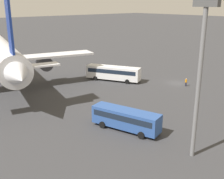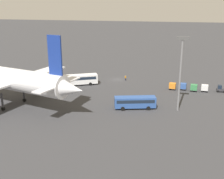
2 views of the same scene
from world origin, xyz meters
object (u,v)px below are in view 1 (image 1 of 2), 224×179
Objects in this scene: shuttle_bus_near at (113,72)px; shuttle_bus_far at (126,118)px; airplane at (3,56)px; worker_person at (186,82)px.

shuttle_bus_near is 26.61m from shuttle_bus_far.
shuttle_bus_far is at bearing -156.73° from airplane.
airplane is 32.45m from shuttle_bus_far.
shuttle_bus_far is (-21.01, 16.33, -0.16)m from shuttle_bus_near.
shuttle_bus_far reaches higher than worker_person.
shuttle_bus_far is 6.02× the size of worker_person.
shuttle_bus_near is at bearing -102.15° from airplane.
airplane reaches higher than shuttle_bus_near.
airplane is 24.25m from shuttle_bus_near.
shuttle_bus_near reaches higher than shuttle_bus_far.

